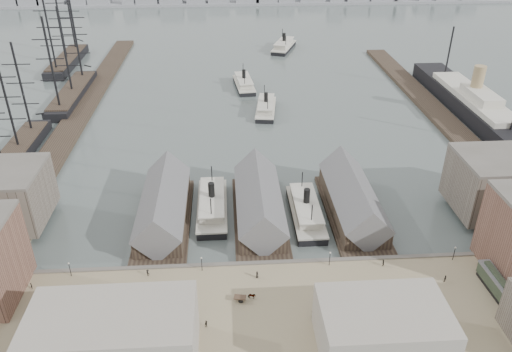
{
  "coord_description": "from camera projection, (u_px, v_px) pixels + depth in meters",
  "views": [
    {
      "loc": [
        -8.26,
        -98.18,
        78.44
      ],
      "look_at": [
        0.0,
        30.0,
        6.0
      ],
      "focal_mm": 35.0,
      "sensor_mm": 36.0,
      "label": 1
    }
  ],
  "objects": [
    {
      "name": "ferry_shed_west",
      "position": [
        164.0,
        207.0,
        135.27
      ],
      "size": [
        14.0,
        42.0,
        12.6
      ],
      "color": "#2D231C",
      "rests_on": "ground"
    },
    {
      "name": "pedestrian_7",
      "position": [
        452.0,
        318.0,
        102.18
      ],
      "size": [
        1.08,
        1.26,
        1.69
      ],
      "primitive_type": "imported",
      "rotation": [
        0.0,
        0.0,
        1.05
      ],
      "color": "black",
      "rests_on": "quay"
    },
    {
      "name": "west_wharf",
      "position": [
        82.0,
        110.0,
        207.06
      ],
      "size": [
        10.0,
        220.0,
        1.6
      ],
      "primitive_type": "cube",
      "color": "#2D231C",
      "rests_on": "ground"
    },
    {
      "name": "pedestrian_3",
      "position": [
        206.0,
        324.0,
        100.88
      ],
      "size": [
        0.91,
        1.02,
        1.66
      ],
      "primitive_type": "imported",
      "rotation": [
        0.0,
        0.0,
        4.06
      ],
      "color": "black",
      "rests_on": "quay"
    },
    {
      "name": "ferry_docked_west",
      "position": [
        212.0,
        205.0,
        140.68
      ],
      "size": [
        8.26,
        27.53,
        9.83
      ],
      "color": "black",
      "rests_on": "ground"
    },
    {
      "name": "street_bldg_west",
      "position": [
        114.0,
        338.0,
        90.91
      ],
      "size": [
        30.0,
        16.0,
        12.0
      ],
      "primitive_type": "cube",
      "color": "gray",
      "rests_on": "quay"
    },
    {
      "name": "ferry_shed_east",
      "position": [
        353.0,
        200.0,
        138.18
      ],
      "size": [
        14.0,
        42.0,
        12.6
      ],
      "color": "#2D231C",
      "rests_on": "ground"
    },
    {
      "name": "sailing_ship_mid",
      "position": [
        72.0,
        92.0,
        219.25
      ],
      "size": [
        9.57,
        55.31,
        39.36
      ],
      "color": "black",
      "rests_on": "ground"
    },
    {
      "name": "ferry_shed_center",
      "position": [
        259.0,
        204.0,
        136.73
      ],
      "size": [
        14.0,
        42.0,
        12.6
      ],
      "color": "#2D231C",
      "rests_on": "ground"
    },
    {
      "name": "horse_cart_left",
      "position": [
        103.0,
        303.0,
        105.99
      ],
      "size": [
        4.68,
        1.52,
        1.7
      ],
      "rotation": [
        0.0,
        0.0,
        1.58
      ],
      "color": "black",
      "rests_on": "quay"
    },
    {
      "name": "sailing_ship_near",
      "position": [
        12.0,
        157.0,
        165.36
      ],
      "size": [
        8.64,
        59.5,
        35.51
      ],
      "color": "black",
      "rests_on": "ground"
    },
    {
      "name": "pedestrian_6",
      "position": [
        383.0,
        263.0,
        117.52
      ],
      "size": [
        1.05,
        1.04,
        1.72
      ],
      "primitive_type": "imported",
      "rotation": [
        0.0,
        0.0,
        3.89
      ],
      "color": "black",
      "rests_on": "quay"
    },
    {
      "name": "ferry_docked_east",
      "position": [
        306.0,
        210.0,
        138.19
      ],
      "size": [
        8.05,
        26.84,
        9.59
      ],
      "color": "black",
      "rests_on": "ground"
    },
    {
      "name": "lamp_post_near_w",
      "position": [
        202.0,
        261.0,
        115.1
      ],
      "size": [
        0.44,
        0.44,
        3.92
      ],
      "color": "black",
      "rests_on": "quay"
    },
    {
      "name": "east_wharf",
      "position": [
        434.0,
        110.0,
        206.54
      ],
      "size": [
        10.0,
        180.0,
        1.6
      ],
      "primitive_type": "cube",
      "color": "#2D231C",
      "rests_on": "ground"
    },
    {
      "name": "seawall",
      "position": [
        265.0,
        266.0,
        119.25
      ],
      "size": [
        180.0,
        1.2,
        2.3
      ],
      "primitive_type": "cube",
      "color": "#59544C",
      "rests_on": "ground"
    },
    {
      "name": "horse_cart_center",
      "position": [
        247.0,
        297.0,
        107.69
      ],
      "size": [
        4.89,
        1.97,
        1.46
      ],
      "rotation": [
        0.0,
        0.0,
        1.39
      ],
      "color": "black",
      "rests_on": "quay"
    },
    {
      "name": "horse_cart_right",
      "position": [
        328.0,
        314.0,
        103.18
      ],
      "size": [
        4.68,
        1.84,
        1.64
      ],
      "rotation": [
        0.0,
        0.0,
        1.63
      ],
      "color": "black",
      "rests_on": "quay"
    },
    {
      "name": "sailing_ship_far",
      "position": [
        67.0,
        60.0,
        262.76
      ],
      "size": [
        9.78,
        54.33,
        40.2
      ],
      "color": "black",
      "rests_on": "ground"
    },
    {
      "name": "lamp_post_near_e",
      "position": [
        330.0,
        256.0,
        116.78
      ],
      "size": [
        0.44,
        0.44,
        3.92
      ],
      "color": "black",
      "rests_on": "quay"
    },
    {
      "name": "pedestrian_10",
      "position": [
        50.0,
        300.0,
        106.85
      ],
      "size": [
        0.59,
        0.83,
        1.59
      ],
      "primitive_type": "imported",
      "rotation": [
        0.0,
        0.0,
        4.6
      ],
      "color": "black",
      "rests_on": "quay"
    },
    {
      "name": "ferry_open_far",
      "position": [
        284.0,
        46.0,
        288.99
      ],
      "size": [
        17.8,
        29.65,
        10.16
      ],
      "rotation": [
        0.0,
        0.0,
        -0.35
      ],
      "color": "black",
      "rests_on": "ground"
    },
    {
      "name": "quay",
      "position": [
        271.0,
        311.0,
        106.46
      ],
      "size": [
        180.0,
        30.0,
        2.0
      ],
      "primitive_type": "cube",
      "color": "gray",
      "rests_on": "ground"
    },
    {
      "name": "ferry_open_mid",
      "position": [
        244.0,
        83.0,
        232.14
      ],
      "size": [
        10.12,
        26.05,
        9.08
      ],
      "rotation": [
        0.0,
        0.0,
        0.1
      ],
      "color": "black",
      "rests_on": "ground"
    },
    {
      "name": "pedestrian_0",
      "position": [
        31.0,
        286.0,
        110.72
      ],
      "size": [
        0.71,
        0.73,
        1.61
      ],
      "primitive_type": "imported",
      "rotation": [
        0.0,
        0.0,
        2.28
      ],
      "color": "black",
      "rests_on": "quay"
    },
    {
      "name": "lamp_post_far_w",
      "position": [
        69.0,
        267.0,
        113.42
      ],
      "size": [
        0.44,
        0.44,
        3.92
      ],
      "color": "black",
      "rests_on": "quay"
    },
    {
      "name": "pedestrian_5",
      "position": [
        332.0,
        293.0,
        108.54
      ],
      "size": [
        0.75,
        0.67,
        1.69
      ],
      "primitive_type": "imported",
      "rotation": [
        0.0,
        0.0,
        3.56
      ],
      "color": "black",
      "rests_on": "quay"
    },
    {
      "name": "pedestrian_8",
      "position": [
        445.0,
        278.0,
        112.66
      ],
      "size": [
        1.03,
        1.06,
        1.78
      ],
      "primitive_type": "imported",
      "rotation": [
        0.0,
        0.0,
        3.97
      ],
      "color": "black",
      "rests_on": "quay"
    },
    {
      "name": "tram",
      "position": [
        494.0,
        282.0,
        110.11
      ],
      "size": [
        3.19,
        10.96,
        3.87
      ],
      "rotation": [
        0.0,
        0.0,
        0.03
      ],
      "color": "black",
      "rests_on": "quay"
    },
    {
      "name": "pedestrian_4",
      "position": [
        257.0,
        275.0,
        113.86
      ],
      "size": [
        0.57,
        0.86,
        1.73
      ],
      "primitive_type": "imported",
      "rotation": [
        0.0,
        0.0,
        1.55
      ],
      "color": "black",
      "rests_on": "quay"
    },
    {
      "name": "warehouse_east_back",
      "position": [
        507.0,
        184.0,
        136.52
      ],
      "size": [
        28.0,
        20.0,
        15.0
      ],
      "primitive_type": "cube",
      "color": "#60564C",
      "rests_on": "east_land"
    },
    {
      "name": "pedestrian_2",
      "position": [
        148.0,
        273.0,
        114.46
      ],
      "size": [
        1.22,
        1.17,
        1.66
      ],
      "primitive_type": "imported",
      "rotation": [
        0.0,
        0.0,
        2.42
      ],
      "color": "black",
      "rests_on": "quay"
    },
    {
      "name": "ferry_open_near",
      "position": [
        266.0,
        107.0,
        205.82
      ],
      "size": [
        10.71,
        25.77,
        8.93
      ],
      "rotation": [
        0.0,
        0.0,
        -0.13
      ],
      "color": "black",
      "rests_on": "ground"
    },
    {
      "name": "lamp_post_far_e",
      "position": [
        455.0,
        251.0,
        118.46
      ],
      "size": [
        0.44,
        0.44,
        3.92
      ],
      "color": "black",
      "rests_on": "quay"
    },
    {
      "name": "ocean_steamer",
      "position": [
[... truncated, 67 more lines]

